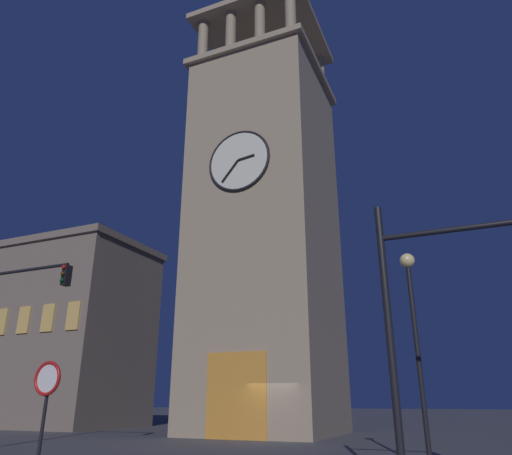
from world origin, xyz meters
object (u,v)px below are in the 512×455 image
object	(u,v)px
adjacent_wing_building	(46,334)
traffic_signal_mid	(6,321)
street_lamp	(413,315)
no_horn_sign	(47,387)
traffic_signal_near	(434,297)
clocktower	(266,227)

from	to	relation	value
adjacent_wing_building	traffic_signal_mid	bearing A→B (deg)	132.86
street_lamp	no_horn_sign	size ratio (longest dim) A/B	2.28
traffic_signal_mid	street_lamp	xyz separation A→B (m)	(-14.42, -1.74, -0.48)
traffic_signal_mid	traffic_signal_near	bearing A→B (deg)	170.60
traffic_signal_mid	street_lamp	world-z (taller)	traffic_signal_mid
traffic_signal_near	street_lamp	bearing A→B (deg)	-79.29
clocktower	no_horn_sign	bearing A→B (deg)	95.03
street_lamp	traffic_signal_mid	bearing A→B (deg)	6.89
traffic_signal_mid	adjacent_wing_building	bearing A→B (deg)	-47.14
street_lamp	adjacent_wing_building	bearing A→B (deg)	-24.53
traffic_signal_near	clocktower	bearing A→B (deg)	-57.31
no_horn_sign	adjacent_wing_building	bearing A→B (deg)	-42.58
street_lamp	no_horn_sign	distance (m)	9.84
adjacent_wing_building	traffic_signal_near	world-z (taller)	adjacent_wing_building
adjacent_wing_building	traffic_signal_mid	world-z (taller)	adjacent_wing_building
clocktower	street_lamp	distance (m)	16.60
clocktower	adjacent_wing_building	size ratio (longest dim) A/B	1.88
traffic_signal_mid	no_horn_sign	world-z (taller)	traffic_signal_mid
clocktower	no_horn_sign	xyz separation A→B (m)	(-1.51, 17.13, -9.90)
adjacent_wing_building	street_lamp	size ratio (longest dim) A/B	2.60
adjacent_wing_building	street_lamp	world-z (taller)	adjacent_wing_building
clocktower	traffic_signal_near	xyz separation A→B (m)	(-10.01, 15.60, -8.23)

